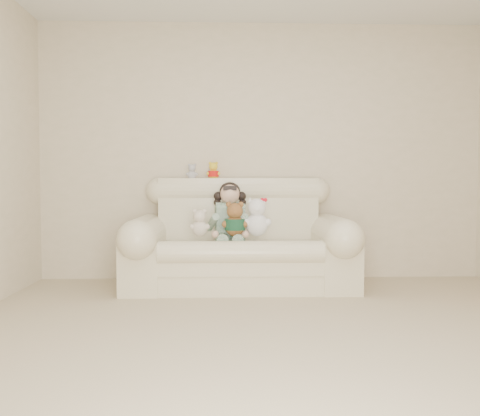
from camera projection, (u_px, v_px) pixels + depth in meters
name	position (u px, v px, depth m)	size (l,w,h in m)	color
floor	(297.00, 361.00, 2.78)	(5.00, 5.00, 0.00)	tan
wall_back	(262.00, 152.00, 5.21)	(4.50, 4.50, 0.00)	beige
sofa	(240.00, 233.00, 4.74)	(2.10, 0.95, 1.03)	#FFF2CD
seated_child	(230.00, 212.00, 4.80)	(0.35, 0.42, 0.58)	#2A6842
brown_teddy	(235.00, 216.00, 4.58)	(0.23, 0.18, 0.36)	brown
white_cat	(257.00, 213.00, 4.61)	(0.26, 0.20, 0.41)	silver
cream_teddy	(200.00, 220.00, 4.57)	(0.18, 0.14, 0.29)	white
yellow_mini_bear	(213.00, 169.00, 5.08)	(0.14, 0.10, 0.21)	yellow
grey_mini_plush	(192.00, 170.00, 5.03)	(0.12, 0.09, 0.19)	silver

